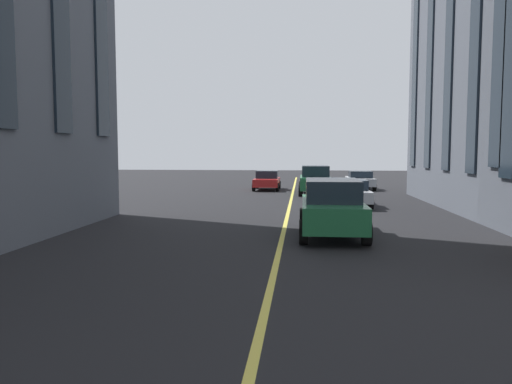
% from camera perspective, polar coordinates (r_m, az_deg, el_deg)
% --- Properties ---
extents(lane_centre_line, '(80.00, 0.16, 0.01)m').
position_cam_1_polar(lane_centre_line, '(13.53, 2.62, -7.20)').
color(lane_centre_line, '#D8C64C').
rests_on(lane_centre_line, ground_plane).
extents(car_silver_trailing, '(4.40, 1.95, 1.37)m').
position_cam_1_polar(car_silver_trailing, '(37.09, 12.01, 1.39)').
color(car_silver_trailing, '#B7BABF').
rests_on(car_silver_trailing, ground_plane).
extents(car_green_near, '(4.70, 2.14, 1.88)m').
position_cam_1_polar(car_green_near, '(16.36, 8.85, -1.75)').
color(car_green_near, '#1E6038').
rests_on(car_green_near, ground_plane).
extents(car_silver_mid, '(4.40, 1.95, 1.37)m').
position_cam_1_polar(car_silver_mid, '(25.55, 10.90, -0.05)').
color(car_silver_mid, '#B7BABF').
rests_on(car_silver_mid, ground_plane).
extents(car_green_parked_a, '(4.70, 2.14, 1.88)m').
position_cam_1_polar(car_green_parked_a, '(32.19, 6.91, 1.44)').
color(car_green_parked_a, '#1E6038').
rests_on(car_green_parked_a, ground_plane).
extents(car_red_oncoming, '(3.90, 1.89, 1.40)m').
position_cam_1_polar(car_red_oncoming, '(35.74, 1.28, 1.37)').
color(car_red_oncoming, '#B21E1E').
rests_on(car_red_oncoming, ground_plane).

